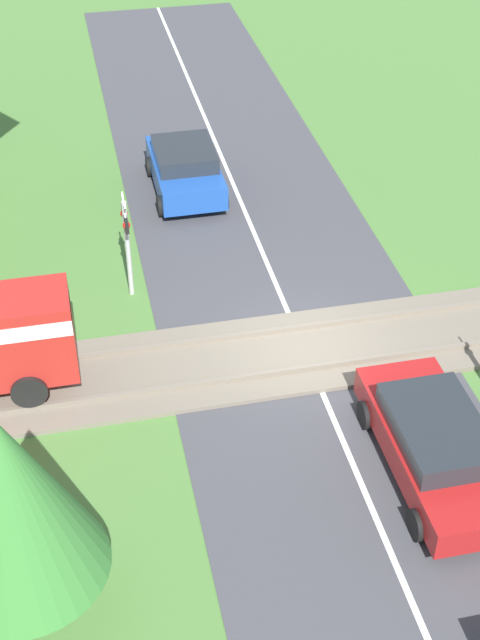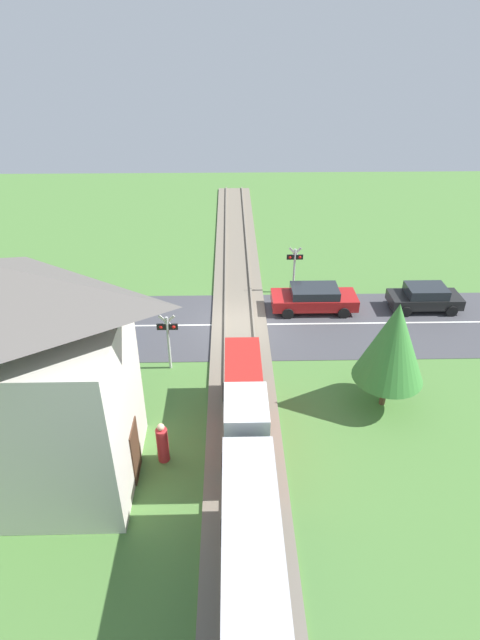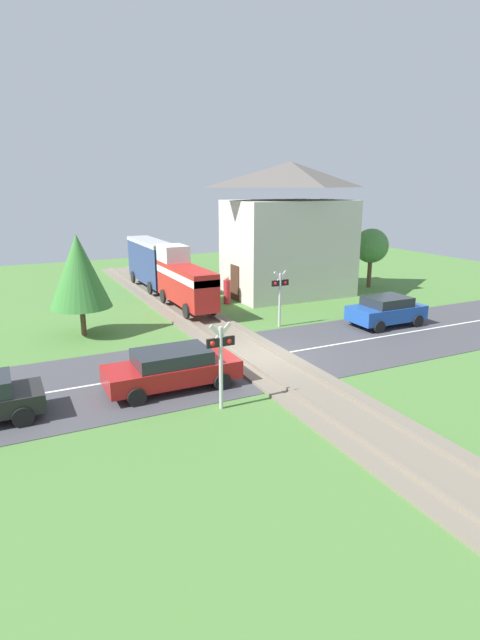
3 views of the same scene
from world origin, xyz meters
TOP-DOWN VIEW (x-y plane):
  - ground_plane at (0.00, 0.00)m, footprint 60.00×60.00m
  - road_surface at (0.00, 0.00)m, footprint 48.00×6.40m
  - track_bed at (0.00, 0.00)m, footprint 2.80×48.00m
  - train at (0.00, 11.55)m, footprint 1.58×12.63m
  - car_near_crossing at (-3.98, -1.44)m, footprint 4.47×1.92m
  - car_far_side at (7.88, 1.44)m, footprint 3.66×1.99m
  - crossing_signal_west_approach at (-3.14, -3.59)m, footprint 0.90×0.18m
  - crossing_signal_east_approach at (3.14, 3.59)m, footprint 0.90×0.18m
  - station_building at (7.28, 9.66)m, footprint 7.82×5.04m
  - pedestrian_by_station at (2.84, 9.04)m, footprint 0.41×0.41m
  - tree_by_station at (13.40, 9.27)m, footprint 2.25×2.25m
  - tree_roadside_hedge at (-5.64, 6.21)m, footprint 2.72×2.72m

SIDE VIEW (x-z plane):
  - ground_plane at x=0.00m, z-range 0.00..0.00m
  - road_surface at x=0.00m, z-range 0.00..0.02m
  - track_bed at x=0.00m, z-range -0.05..0.19m
  - car_near_crossing at x=-3.98m, z-range 0.05..1.42m
  - pedestrian_by_station at x=2.84m, z-range -0.07..1.57m
  - car_far_side at x=7.88m, z-range 0.05..1.49m
  - crossing_signal_west_approach at x=-3.14m, z-range 0.40..3.13m
  - crossing_signal_east_approach at x=3.14m, z-range 0.40..3.13m
  - train at x=0.00m, z-range 0.27..3.45m
  - tree_by_station at x=13.40m, z-range 0.80..4.70m
  - tree_roadside_hedge at x=-5.64m, z-range 0.66..5.26m
  - station_building at x=7.28m, z-range -0.11..7.87m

